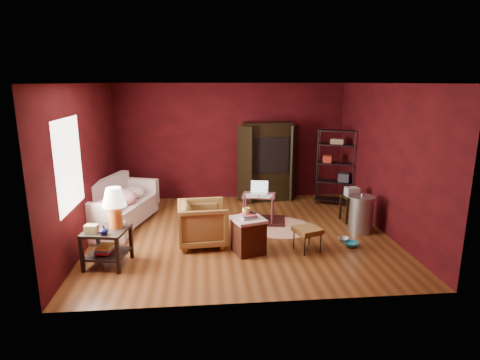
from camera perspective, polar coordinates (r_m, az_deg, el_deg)
The scene contains 18 objects.
room at distance 7.35m, azimuth -0.15°, elevation 2.65°, with size 5.54×5.04×2.84m.
sofa at distance 8.34m, azimuth -17.16°, elevation -3.78°, with size 2.01×0.59×0.78m, color beige.
armchair at distance 7.13m, azimuth -5.32°, elevation -5.89°, with size 0.83×0.78×0.86m, color black.
pet_bowl_steel at distance 7.60m, azimuth 14.59°, elevation -7.61°, with size 0.22×0.05×0.22m, color #B3B5BA.
pet_bowl_turquoise at distance 7.38m, azimuth 15.60°, elevation -8.18°, with size 0.25×0.08×0.25m, color teal.
vase at distance 6.38m, azimuth -18.84°, elevation -6.79°, with size 0.13×0.14×0.13m, color #0D0E45.
mug at distance 6.68m, azimuth 0.90°, elevation -4.32°, with size 0.13×0.11×0.13m, color #FFDE7C.
side_table at distance 6.58m, azimuth -17.92°, elevation -5.33°, with size 0.73×0.73×1.24m.
sofa_cushions at distance 8.33m, azimuth -17.07°, elevation -3.60°, with size 1.36×2.19×0.86m.
hamper at distance 6.82m, azimuth 1.20°, elevation -7.77°, with size 0.63×0.63×0.70m.
footstool at distance 6.96m, azimuth 9.58°, elevation -7.14°, with size 0.52×0.52×0.42m.
rug_round at distance 8.07m, azimuth 5.89°, elevation -6.71°, with size 1.36×1.36×0.01m.
rug_oriental at distance 8.41m, azimuth 2.70°, elevation -5.74°, with size 1.19×0.90×0.01m.
laptop_desk at distance 8.27m, azimuth 2.69°, elevation -2.47°, with size 0.75×0.63×0.82m.
tv_armoire at distance 9.72m, azimuth 3.88°, elevation 2.86°, with size 1.48×0.89×1.89m.
wire_shelving at distance 9.61m, azimuth 13.55°, elevation 2.25°, with size 0.94×0.68×1.76m.
small_stand at distance 8.54m, azimuth 15.58°, elevation -2.21°, with size 0.40×0.40×0.72m.
trash_can at distance 8.06m, azimuth 16.83°, elevation -4.62°, with size 0.50×0.50×0.77m.
Camera 1 is at (-0.68, -7.19, 2.82)m, focal length 30.00 mm.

